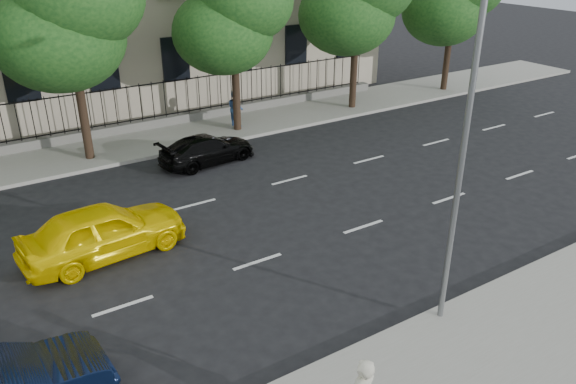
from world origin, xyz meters
The scene contains 10 objects.
ground centered at (0.00, 0.00, 0.00)m, with size 120.00×120.00×0.00m, color black.
far_sidewalk centered at (0.00, 14.00, 0.07)m, with size 60.00×4.00×0.15m, color gray.
lane_markings centered at (0.00, 4.75, 0.01)m, with size 49.60×4.62×0.01m, color silver, non-canonical shape.
iron_fence centered at (0.00, 15.70, 0.65)m, with size 30.00×0.50×2.20m.
street_light centered at (2.50, -1.77, 5.15)m, with size 0.25×3.32×8.05m.
tree_c centered at (-1.96, 13.36, 6.41)m, with size 5.89×5.50×9.80m.
tree_d centered at (5.04, 13.36, 5.84)m, with size 5.34×4.94×8.84m.
yellow_taxi centered at (-3.61, 5.27, 0.82)m, with size 1.93×4.80×1.64m, color #FFDB00.
black_sedan centered at (2.10, 10.37, 0.60)m, with size 1.68×4.12×1.20m, color black.
pedestrian_far centered at (5.20, 13.71, 1.02)m, with size 0.85×0.66×1.74m, color #305490.
Camera 1 is at (-6.79, -9.84, 8.83)m, focal length 35.00 mm.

